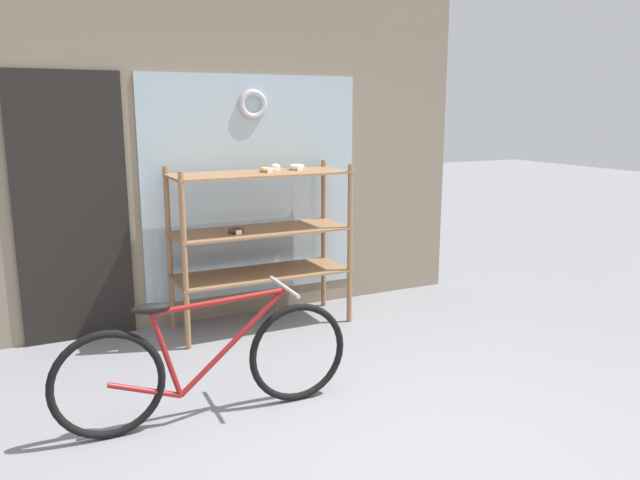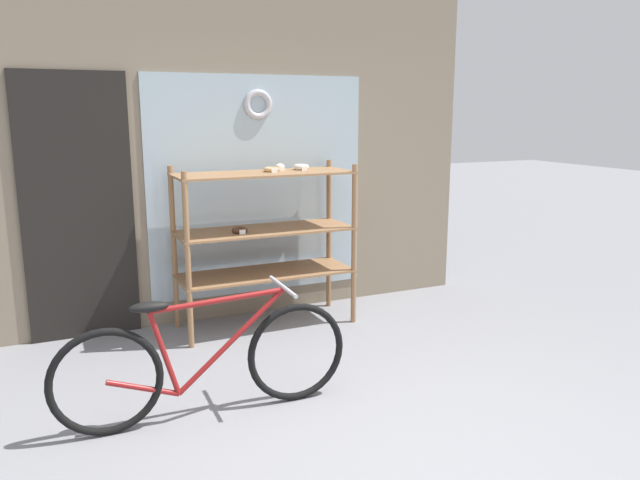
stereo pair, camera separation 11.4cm
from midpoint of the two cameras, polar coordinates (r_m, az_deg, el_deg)
The scene contains 4 objects.
ground_plane at distance 3.49m, azimuth 6.38°, elevation -19.42°, with size 30.00×30.00×0.00m, color gray.
storefront_facade at distance 5.43m, azimuth -9.41°, elevation 11.65°, with size 4.50×0.13×3.72m.
display_case at distance 5.19m, azimuth -6.02°, elevation 1.06°, with size 1.46×0.54×1.37m.
bicycle at distance 3.80m, azimuth -11.14°, elevation -11.04°, with size 1.77×0.46×0.77m.
Camera 1 is at (-1.70, -2.47, 1.81)m, focal length 35.00 mm.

